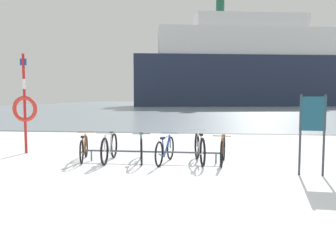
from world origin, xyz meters
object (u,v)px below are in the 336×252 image
object	(u,v)px
bicycle_4	(200,148)
bicycle_5	(223,150)
bicycle_0	(84,148)
bicycle_1	(109,148)
rescue_post	(25,107)
bicycle_3	(165,150)
info_sign	(313,121)
ferry_ship	(253,69)
bicycle_2	(141,148)

from	to	relation	value
bicycle_4	bicycle_5	bearing A→B (deg)	-3.89
bicycle_0	bicycle_1	xyz separation A→B (m)	(0.73, -0.05, 0.03)
bicycle_5	rescue_post	world-z (taller)	rescue_post
bicycle_3	info_sign	bearing A→B (deg)	-17.59
bicycle_0	bicycle_3	xyz separation A→B (m)	(2.25, -0.09, 0.00)
bicycle_4	bicycle_1	bearing A→B (deg)	-177.42
info_sign	ferry_ship	bearing A→B (deg)	84.89
rescue_post	bicycle_2	bearing A→B (deg)	-13.79
bicycle_1	ferry_ship	bearing A→B (deg)	80.04
info_sign	bicycle_3	bearing A→B (deg)	162.41
bicycle_3	bicycle_4	size ratio (longest dim) A/B	0.98
bicycle_4	bicycle_0	bearing A→B (deg)	-178.85
bicycle_2	bicycle_3	size ratio (longest dim) A/B	0.97
bicycle_2	bicycle_4	bearing A→B (deg)	0.27
bicycle_4	ferry_ship	xyz separation A→B (m)	(7.81, 58.13, 6.52)
bicycle_3	rescue_post	size ratio (longest dim) A/B	0.56
info_sign	rescue_post	xyz separation A→B (m)	(-7.89, 2.16, 0.23)
bicycle_2	ferry_ship	distance (m)	59.24
bicycle_0	bicycle_5	bearing A→B (deg)	0.34
bicycle_2	ferry_ship	world-z (taller)	ferry_ship
rescue_post	bicycle_3	bearing A→B (deg)	-13.53
bicycle_2	info_sign	size ratio (longest dim) A/B	0.92
info_sign	bicycle_2	bearing A→B (deg)	163.31
rescue_post	ferry_ship	size ratio (longest dim) A/B	0.07
bicycle_0	info_sign	world-z (taller)	info_sign
bicycle_0	rescue_post	world-z (taller)	rescue_post
bicycle_3	rescue_post	bearing A→B (deg)	166.47
bicycle_2	bicycle_0	bearing A→B (deg)	-177.97
bicycle_1	rescue_post	world-z (taller)	rescue_post
bicycle_2	bicycle_4	size ratio (longest dim) A/B	0.95
bicycle_2	bicycle_4	xyz separation A→B (m)	(1.57, 0.01, 0.02)
rescue_post	ferry_ship	bearing A→B (deg)	77.01
bicycle_1	bicycle_4	xyz separation A→B (m)	(2.42, 0.11, 0.01)
bicycle_2	ferry_ship	bearing A→B (deg)	80.84
bicycle_1	bicycle_3	distance (m)	1.52
bicycle_2	rescue_post	bearing A→B (deg)	166.21
info_sign	rescue_post	bearing A→B (deg)	164.70
rescue_post	info_sign	bearing A→B (deg)	-15.30
bicycle_3	rescue_post	xyz separation A→B (m)	(-4.49, 1.08, 1.09)
bicycle_1	ferry_ship	world-z (taller)	ferry_ship
bicycle_2	bicycle_4	distance (m)	1.57
bicycle_4	bicycle_5	size ratio (longest dim) A/B	1.07
bicycle_3	ferry_ship	distance (m)	59.28
bicycle_0	bicycle_3	size ratio (longest dim) A/B	0.98
bicycle_1	bicycle_5	size ratio (longest dim) A/B	1.10
bicycle_5	ferry_ship	world-z (taller)	ferry_ship
bicycle_4	bicycle_2	bearing A→B (deg)	-179.73
bicycle_4	bicycle_5	world-z (taller)	bicycle_4
bicycle_4	ferry_ship	distance (m)	59.01
bicycle_5	info_sign	distance (m)	2.40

